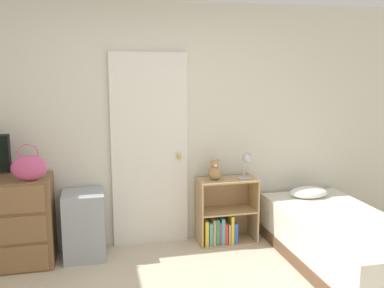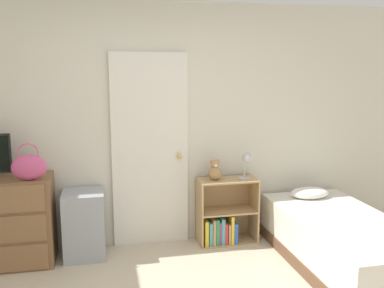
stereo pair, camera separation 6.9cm
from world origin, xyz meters
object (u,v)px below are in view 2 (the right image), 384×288
at_px(desk_lamp, 247,161).
at_px(teddy_bear, 215,171).
at_px(storage_bin, 84,224).
at_px(bookshelf, 223,219).
at_px(handbag, 29,167).
at_px(bed, 342,242).

bearing_deg(desk_lamp, teddy_bear, 172.31).
bearing_deg(storage_bin, bookshelf, 1.69).
xyz_separation_m(handbag, storage_bin, (0.46, 0.16, -0.65)).
height_order(teddy_bear, bed, teddy_bear).
xyz_separation_m(bookshelf, teddy_bear, (-0.10, 0.00, 0.54)).
relative_size(bookshelf, teddy_bear, 3.16).
bearing_deg(bookshelf, bed, -39.37).
xyz_separation_m(handbag, teddy_bear, (1.82, 0.21, -0.18)).
bearing_deg(storage_bin, handbag, -160.73).
height_order(bookshelf, teddy_bear, teddy_bear).
bearing_deg(handbag, desk_lamp, 4.28).
height_order(storage_bin, teddy_bear, teddy_bear).
bearing_deg(desk_lamp, handbag, -175.72).
bearing_deg(handbag, storage_bin, 19.27).
bearing_deg(bed, teddy_bear, 143.17).
xyz_separation_m(desk_lamp, bed, (0.72, -0.74, -0.67)).
bearing_deg(bookshelf, handbag, -173.95).
bearing_deg(bed, handbag, 168.57).
height_order(bookshelf, bed, bookshelf).
xyz_separation_m(bookshelf, desk_lamp, (0.24, -0.04, 0.65)).
bearing_deg(teddy_bear, handbag, -173.53).
bearing_deg(storage_bin, teddy_bear, 1.95).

